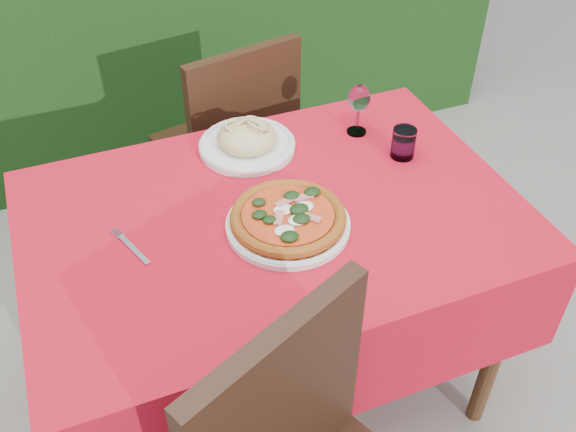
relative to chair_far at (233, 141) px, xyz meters
name	(u,v)px	position (x,y,z in m)	size (l,w,h in m)	color
ground	(277,383)	(-0.10, -0.67, -0.52)	(60.00, 60.00, 0.00)	slate
dining_table	(274,254)	(-0.10, -0.67, 0.08)	(1.26, 0.86, 0.75)	#452C16
chair_far	(233,141)	(0.00, 0.00, 0.00)	(0.49, 0.49, 0.91)	black
pizza_plate	(288,219)	(-0.08, -0.74, 0.25)	(0.32, 0.32, 0.06)	silver
pasta_plate	(247,141)	(-0.07, -0.38, 0.26)	(0.28, 0.28, 0.08)	silver
water_glass	(403,144)	(0.33, -0.57, 0.27)	(0.07, 0.07, 0.09)	silver
wine_glass	(359,100)	(0.26, -0.42, 0.34)	(0.06, 0.06, 0.16)	silver
fork	(134,249)	(-0.46, -0.68, 0.23)	(0.02, 0.17, 0.00)	#B9B9C0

